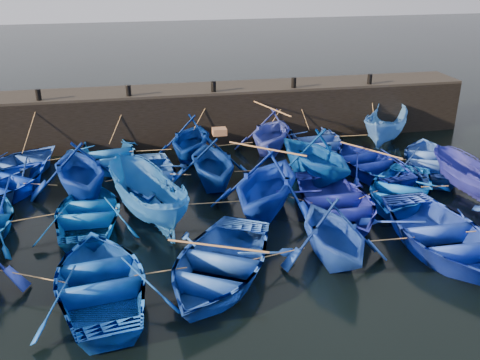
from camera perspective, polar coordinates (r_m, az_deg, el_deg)
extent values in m
plane|color=black|center=(18.17, 2.01, -5.96)|extent=(120.00, 120.00, 0.00)
cube|color=black|center=(27.26, -3.07, 7.05)|extent=(26.00, 2.50, 2.50)
cube|color=black|center=(26.92, -3.13, 9.73)|extent=(26.00, 2.50, 0.12)
cylinder|color=black|center=(26.05, -20.71, 8.50)|extent=(0.24, 0.24, 0.50)
cylinder|color=black|center=(25.71, -11.81, 9.33)|extent=(0.24, 0.24, 0.50)
cylinder|color=black|center=(25.98, -2.85, 9.94)|extent=(0.24, 0.24, 0.50)
cylinder|color=black|center=(26.85, 5.76, 10.29)|extent=(0.24, 0.24, 0.50)
cylinder|color=black|center=(28.27, 13.67, 10.42)|extent=(0.24, 0.24, 0.50)
imported|color=navy|center=(24.62, -22.62, 1.51)|extent=(5.40, 5.69, 0.96)
imported|color=blue|center=(24.60, -13.82, 2.75)|extent=(4.43, 5.54, 1.03)
imported|color=navy|center=(24.42, -5.27, 4.50)|extent=(4.48, 4.82, 2.07)
imported|color=#2D3FB7|center=(25.25, 3.36, 5.24)|extent=(4.94, 5.16, 2.11)
imported|color=#2345A8|center=(26.11, 8.22, 4.33)|extent=(3.77, 4.96, 0.97)
imported|color=blue|center=(27.28, 15.33, 5.47)|extent=(4.21, 4.71, 1.78)
imported|color=navy|center=(21.40, -16.75, 1.19)|extent=(4.78, 5.24, 2.35)
imported|color=blue|center=(21.78, -9.81, 0.33)|extent=(3.67, 4.97, 1.00)
imported|color=navy|center=(21.52, -2.95, 2.05)|extent=(3.63, 4.19, 2.17)
imported|color=#043D99|center=(22.21, 7.99, 2.80)|extent=(5.08, 5.47, 2.35)
imported|color=navy|center=(23.64, 13.64, 1.90)|extent=(4.23, 5.37, 1.01)
imported|color=blue|center=(24.69, 19.77, 2.09)|extent=(5.09, 5.89, 1.03)
imported|color=#074CA7|center=(19.38, -15.77, -3.28)|extent=(3.53, 4.85, 0.99)
imported|color=#135098|center=(18.94, -9.93, -1.88)|extent=(3.45, 5.13, 1.86)
imported|color=#0827A4|center=(19.20, 2.82, -0.20)|extent=(5.92, 6.11, 2.46)
imported|color=#1821A2|center=(19.62, 10.21, -2.22)|extent=(3.85, 5.32, 1.09)
imported|color=#033FB4|center=(21.18, 16.63, -1.02)|extent=(5.71, 5.96, 1.01)
imported|color=navy|center=(22.43, 23.36, 0.13)|extent=(2.28, 4.23, 1.55)
imported|color=#063792|center=(15.45, -14.60, -10.23)|extent=(4.44, 5.72, 1.09)
imported|color=#1844B3|center=(15.62, -2.36, -8.92)|extent=(5.99, 6.58, 1.12)
imported|color=#143AA4|center=(16.56, 9.94, -5.42)|extent=(3.52, 4.03, 2.04)
imported|color=blue|center=(18.25, 20.64, -5.40)|extent=(4.01, 5.60, 1.16)
cube|color=brown|center=(21.15, -2.21, 5.19)|extent=(0.55, 0.44, 0.26)
cylinder|color=tan|center=(24.52, -18.24, 2.25)|extent=(1.99, 0.55, 0.04)
cylinder|color=tan|center=(24.51, -9.53, 3.13)|extent=(1.89, 0.12, 0.04)
cylinder|color=tan|center=(24.93, -0.88, 3.81)|extent=(2.03, 0.22, 0.04)
cylinder|color=tan|center=(25.73, 5.81, 4.32)|extent=(0.50, 0.06, 0.04)
cylinder|color=tan|center=(26.69, 11.82, 4.64)|extent=(1.72, 0.10, 0.04)
cylinder|color=tan|center=(22.06, -20.53, -0.43)|extent=(1.32, 0.49, 0.04)
cylinder|color=tan|center=(21.66, -13.18, 0.06)|extent=(0.77, 0.30, 0.04)
cylinder|color=tan|center=(21.70, -6.37, 0.60)|extent=(0.82, 0.29, 0.04)
cylinder|color=tan|center=(21.98, 2.58, 1.03)|extent=(2.42, 0.30, 0.04)
cylinder|color=tan|center=(23.00, 10.85, 1.66)|extent=(0.81, 0.32, 0.04)
cylinder|color=tan|center=(24.12, 16.78, 2.09)|extent=(0.98, 0.31, 0.04)
cylinder|color=tan|center=(19.44, -21.03, -3.75)|extent=(1.76, 0.42, 0.04)
cylinder|color=tan|center=(19.21, -12.84, -3.02)|extent=(0.22, 0.21, 0.04)
cylinder|color=tan|center=(19.18, -3.47, -2.48)|extent=(2.47, 0.18, 0.04)
cylinder|color=tan|center=(19.51, 6.51, -2.12)|extent=(0.68, 0.69, 0.04)
cylinder|color=tan|center=(20.36, 13.55, -1.53)|extent=(0.96, 0.56, 0.04)
cylinder|color=tan|center=(21.80, 20.06, -0.64)|extent=(1.07, 0.16, 0.04)
cylinder|color=tan|center=(16.17, -21.40, -9.53)|extent=(2.05, 1.12, 0.04)
cylinder|color=tan|center=(15.45, -8.43, -9.63)|extent=(1.49, 0.17, 0.04)
cylinder|color=tan|center=(16.12, 3.97, -7.90)|extent=(1.83, 0.41, 0.04)
cylinder|color=tan|center=(17.45, 15.46, -6.15)|extent=(1.82, 0.11, 0.04)
cylinder|color=tan|center=(25.83, -21.43, 5.29)|extent=(0.90, 1.17, 2.09)
cylinder|color=tan|center=(25.66, -12.77, 6.24)|extent=(1.12, 0.65, 2.09)
cylinder|color=tan|center=(25.79, -4.17, 6.85)|extent=(1.43, 0.74, 2.09)
cylinder|color=tan|center=(26.63, 4.24, 7.38)|extent=(1.60, 0.55, 2.09)
cylinder|color=tan|center=(26.97, 6.61, 7.49)|extent=(0.78, 0.53, 2.08)
cylinder|color=tan|center=(28.30, 13.96, 7.72)|extent=(0.29, 0.59, 2.08)
cylinder|color=#99724C|center=(24.93, 3.42, 7.60)|extent=(1.08, 2.84, 0.06)
cylinder|color=#99724C|center=(23.46, 13.76, 3.11)|extent=(1.77, 2.49, 0.06)
cylinder|color=#99724C|center=(18.73, 2.90, 3.34)|extent=(2.34, 1.97, 0.06)
cylinder|color=#99724C|center=(15.32, -2.39, -7.06)|extent=(2.74, 1.32, 0.06)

